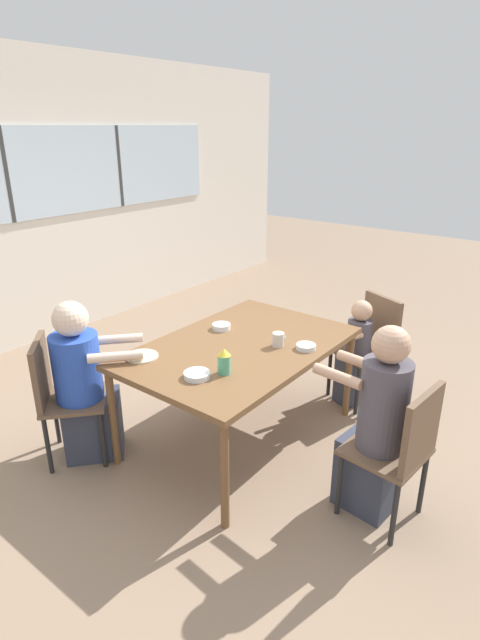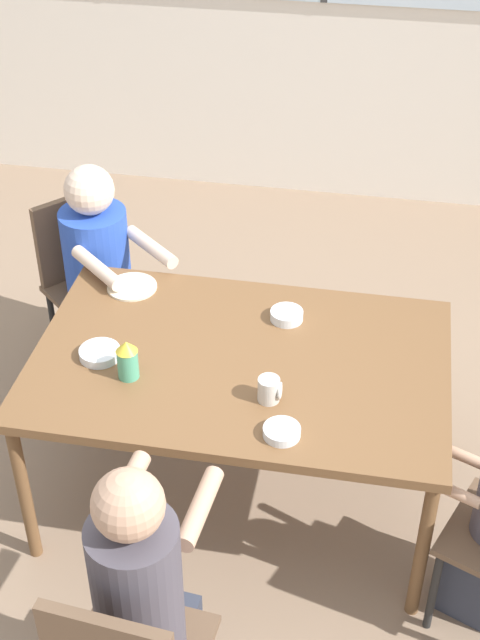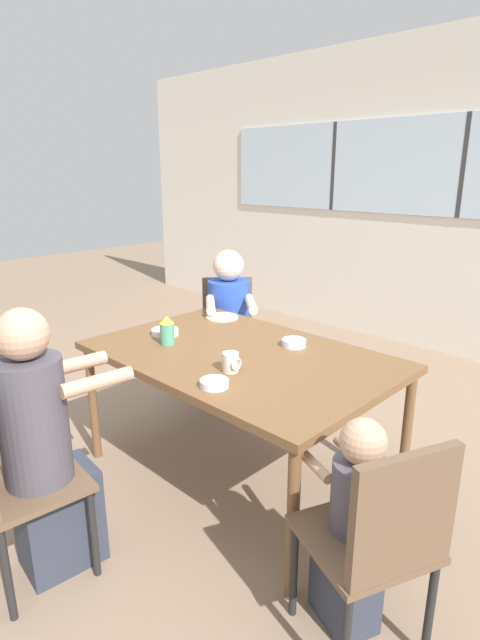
% 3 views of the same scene
% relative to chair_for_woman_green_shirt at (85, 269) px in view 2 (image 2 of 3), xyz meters
% --- Properties ---
extents(ground_plane, '(16.00, 16.00, 0.00)m').
position_rel_chair_for_woman_green_shirt_xyz_m(ground_plane, '(0.90, -0.79, -0.51)').
color(ground_plane, '#8C725B').
extents(dining_table, '(1.57, 1.03, 0.73)m').
position_rel_chair_for_woman_green_shirt_xyz_m(dining_table, '(0.90, -0.79, 0.16)').
color(dining_table, brown).
rests_on(dining_table, ground_plane).
extents(chair_for_woman_green_shirt, '(0.56, 0.56, 0.86)m').
position_rel_chair_for_woman_green_shirt_xyz_m(chair_for_woman_green_shirt, '(0.00, 0.00, 0.00)').
color(chair_for_woman_green_shirt, brown).
rests_on(chair_for_woman_green_shirt, ground_plane).
extents(person_woman_green_shirt, '(0.61, 0.59, 1.10)m').
position_rel_chair_for_woman_green_shirt_xyz_m(person_woman_green_shirt, '(0.12, -0.11, -0.01)').
color(person_woman_green_shirt, '#333847').
rests_on(person_woman_green_shirt, ground_plane).
extents(person_man_blue_shirt, '(0.33, 0.52, 1.16)m').
position_rel_chair_for_woman_green_shirt_xyz_m(person_man_blue_shirt, '(0.80, -1.82, 0.03)').
color(person_man_blue_shirt, '#333847').
rests_on(person_man_blue_shirt, ground_plane).
extents(coffee_mug, '(0.09, 0.08, 0.09)m').
position_rel_chair_for_woman_green_shirt_xyz_m(coffee_mug, '(1.04, -1.00, 0.26)').
color(coffee_mug, beige).
rests_on(coffee_mug, dining_table).
extents(sippy_cup, '(0.08, 0.08, 0.16)m').
position_rel_chair_for_woman_green_shirt_xyz_m(sippy_cup, '(0.52, -0.97, 0.30)').
color(sippy_cup, '#4CA57F').
rests_on(sippy_cup, dining_table).
extents(bowl_white_shallow, '(0.13, 0.13, 0.03)m').
position_rel_chair_for_woman_green_shirt_xyz_m(bowl_white_shallow, '(1.11, -1.18, 0.23)').
color(bowl_white_shallow, silver).
rests_on(bowl_white_shallow, dining_table).
extents(bowl_cereal, '(0.13, 0.13, 0.04)m').
position_rel_chair_for_woman_green_shirt_xyz_m(bowl_cereal, '(1.04, -0.51, 0.24)').
color(bowl_cereal, silver).
rests_on(bowl_cereal, dining_table).
extents(bowl_fruit, '(0.16, 0.16, 0.03)m').
position_rel_chair_for_woman_green_shirt_xyz_m(bowl_fruit, '(0.38, -0.88, 0.23)').
color(bowl_fruit, silver).
rests_on(bowl_fruit, dining_table).
extents(plate_tortillas, '(0.21, 0.21, 0.01)m').
position_rel_chair_for_woman_green_shirt_xyz_m(plate_tortillas, '(0.37, -0.41, 0.22)').
color(plate_tortillas, beige).
rests_on(plate_tortillas, dining_table).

